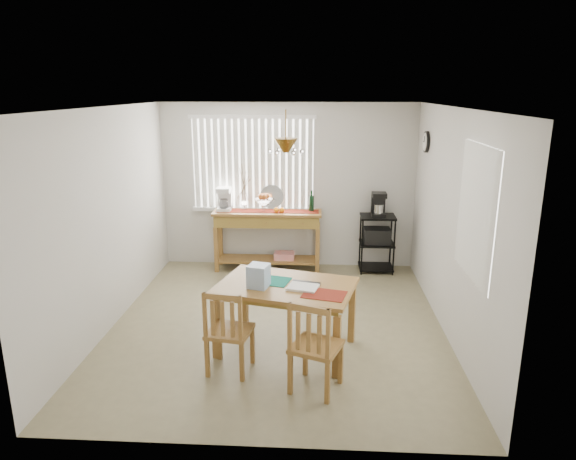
# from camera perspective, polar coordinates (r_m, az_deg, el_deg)

# --- Properties ---
(ground) EXTENTS (4.00, 4.50, 0.01)m
(ground) POSITION_cam_1_polar(r_m,az_deg,el_deg) (6.42, -1.19, -10.42)
(ground) COLOR gray
(room_shell) EXTENTS (4.20, 4.70, 2.70)m
(room_shell) POSITION_cam_1_polar(r_m,az_deg,el_deg) (5.90, -1.25, 4.64)
(room_shell) COLOR silver
(room_shell) RESTS_ON ground
(sideboard) EXTENTS (1.69, 0.47, 0.95)m
(sideboard) POSITION_cam_1_polar(r_m,az_deg,el_deg) (8.07, -2.22, 0.46)
(sideboard) COLOR olive
(sideboard) RESTS_ON ground
(sideboard_items) EXTENTS (1.60, 0.40, 0.73)m
(sideboard_items) POSITION_cam_1_polar(r_m,az_deg,el_deg) (8.02, -4.30, 3.20)
(sideboard_items) COLOR maroon
(sideboard_items) RESTS_ON sideboard
(wire_cart) EXTENTS (0.53, 0.42, 0.90)m
(wire_cart) POSITION_cam_1_polar(r_m,az_deg,el_deg) (8.13, 9.85, -0.88)
(wire_cart) COLOR black
(wire_cart) RESTS_ON ground
(cart_items) EXTENTS (0.21, 0.25, 0.37)m
(cart_items) POSITION_cam_1_polar(r_m,az_deg,el_deg) (8.01, 10.02, 2.78)
(cart_items) COLOR black
(cart_items) RESTS_ON wire_cart
(dining_table) EXTENTS (1.61, 1.25, 0.77)m
(dining_table) POSITION_cam_1_polar(r_m,az_deg,el_deg) (5.57, -0.22, -6.90)
(dining_table) COLOR olive
(dining_table) RESTS_ON ground
(table_items) EXTENTS (1.08, 0.77, 0.25)m
(table_items) POSITION_cam_1_polar(r_m,az_deg,el_deg) (5.44, -2.03, -5.45)
(table_items) COLOR #157764
(table_items) RESTS_ON dining_table
(chair_left) EXTENTS (0.48, 0.48, 0.91)m
(chair_left) POSITION_cam_1_polar(r_m,az_deg,el_deg) (5.27, -6.65, -11.17)
(chair_left) COLOR olive
(chair_left) RESTS_ON ground
(chair_right) EXTENTS (0.56, 0.56, 0.94)m
(chair_right) POSITION_cam_1_polar(r_m,az_deg,el_deg) (4.93, 2.97, -12.86)
(chair_right) COLOR olive
(chair_right) RESTS_ON ground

